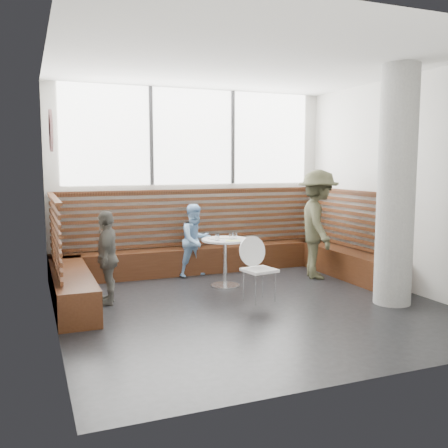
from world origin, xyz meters
name	(u,v)px	position (x,y,z in m)	size (l,w,h in m)	color
room	(252,187)	(0.00, 0.00, 1.60)	(5.00, 5.00, 3.20)	silver
booth	(207,254)	(0.00, 1.77, 0.41)	(5.00, 2.50, 1.44)	#391D0E
concrete_column	(396,187)	(1.85, -0.60, 1.60)	(0.50, 0.50, 3.20)	gray
wall_art	(51,131)	(-2.46, 0.40, 2.30)	(0.50, 0.50, 0.03)	white
cafe_table	(225,252)	(0.07, 1.13, 0.54)	(0.73, 0.73, 0.75)	silver
cafe_chair	(257,263)	(0.20, 0.24, 0.52)	(0.43, 0.42, 0.90)	white
adult_man	(318,224)	(1.73, 1.13, 0.91)	(1.17, 0.67, 1.81)	#3F3F2A
child_back	(196,240)	(-0.13, 1.97, 0.62)	(0.60, 0.47, 1.23)	#86B5E8
child_left	(107,257)	(-1.78, 0.83, 0.64)	(0.75, 0.31, 1.28)	#5B5A52
plate_near	(214,238)	(-0.08, 1.22, 0.76)	(0.20, 0.20, 0.01)	white
plate_far	(225,238)	(0.10, 1.22, 0.76)	(0.18, 0.18, 0.01)	white
glass_left	(217,237)	(-0.09, 1.04, 0.80)	(0.06, 0.06, 0.10)	white
glass_mid	(231,236)	(0.15, 1.07, 0.80)	(0.07, 0.07, 0.10)	white
glass_right	(235,235)	(0.22, 1.10, 0.80)	(0.06, 0.06, 0.10)	white
menu_card	(233,241)	(0.11, 0.92, 0.75)	(0.21, 0.15, 0.00)	#A5C64C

